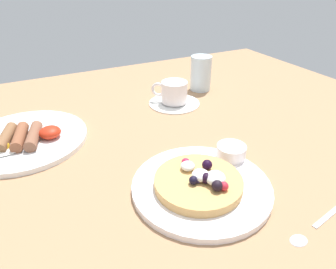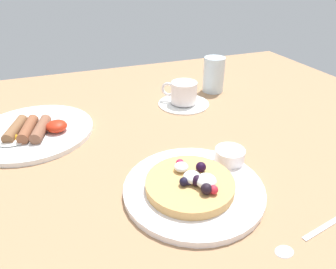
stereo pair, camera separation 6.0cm
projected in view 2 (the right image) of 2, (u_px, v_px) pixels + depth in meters
The scene contains 10 objects.
ground_plane at pixel (144, 166), 62.67cm from camera, with size 155.74×125.72×3.00cm, color #A57B56.
pancake_plate at pixel (194, 189), 53.23cm from camera, with size 24.76×24.76×1.23cm, color white.
pancake_with_berries at pixel (191, 183), 51.79cm from camera, with size 15.44×15.44×3.73cm.
syrup_ramekin at pixel (230, 155), 58.80cm from camera, with size 5.84×5.84×2.66cm.
breakfast_plate at pixel (33, 131), 71.11cm from camera, with size 27.58×27.58×1.13cm, color white.
fried_breakfast at pixel (32, 129), 68.40cm from camera, with size 15.15×12.03×2.78cm.
coffee_saucer at pixel (184, 103), 85.80cm from camera, with size 14.40×14.40×0.68cm, color white.
coffee_cup at pixel (183, 92), 84.16cm from camera, with size 9.04×8.24×5.87cm.
teaspoon at pixel (298, 242), 43.53cm from camera, with size 13.72×3.63×0.60cm.
water_glass at pixel (214, 75), 92.12cm from camera, with size 6.41×6.41×10.58cm, color silver.
Camera 2 is at (-13.21, -49.49, 35.53)cm, focal length 32.25 mm.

